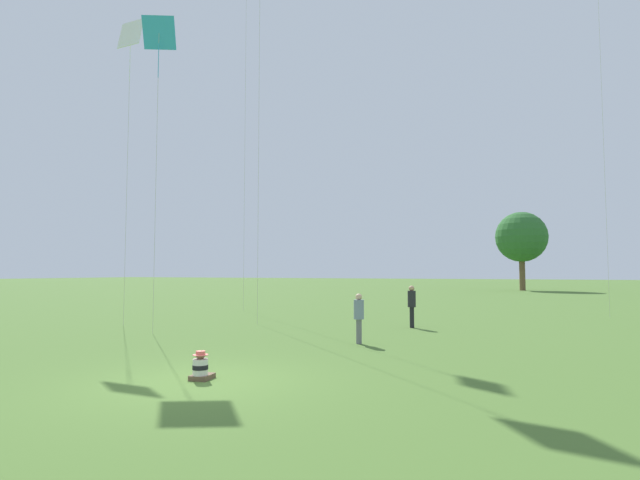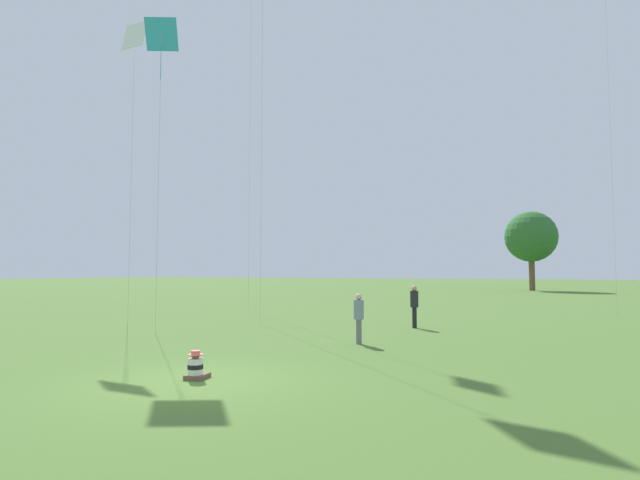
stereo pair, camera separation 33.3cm
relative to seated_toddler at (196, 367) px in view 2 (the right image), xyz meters
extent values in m
plane|color=#4C702D|center=(0.07, -0.20, -0.24)|extent=(300.00, 300.00, 0.00)
cube|color=brown|center=(-0.01, 0.06, -0.19)|extent=(0.46, 0.53, 0.10)
cylinder|color=silver|center=(0.00, -0.02, 0.02)|extent=(0.35, 0.35, 0.32)
cylinder|color=black|center=(0.00, -0.02, 0.02)|extent=(0.37, 0.37, 0.09)
sphere|color=brown|center=(0.00, -0.02, 0.26)|extent=(0.19, 0.19, 0.19)
cylinder|color=#E0665B|center=(0.00, -0.02, 0.26)|extent=(0.31, 0.31, 0.01)
cylinder|color=#E0665B|center=(0.00, -0.02, 0.30)|extent=(0.19, 0.19, 0.08)
cylinder|color=slate|center=(1.23, 6.14, 0.13)|extent=(0.23, 0.23, 0.75)
cylinder|color=gray|center=(1.23, 6.14, 0.80)|extent=(0.43, 0.43, 0.59)
sphere|color=#DBAD89|center=(1.23, 6.14, 1.18)|extent=(0.20, 0.20, 0.20)
cylinder|color=black|center=(1.67, 11.11, 0.16)|extent=(0.22, 0.22, 0.81)
cylinder|color=#232328|center=(1.67, 11.11, 0.89)|extent=(0.40, 0.40, 0.64)
sphere|color=tan|center=(1.67, 11.11, 1.30)|extent=(0.22, 0.22, 0.22)
cylinder|color=#BCB7A8|center=(-4.56, 9.72, 7.72)|extent=(0.01, 0.01, 15.92)
cylinder|color=#BCB7A8|center=(-9.07, 15.62, 9.96)|extent=(0.01, 0.01, 20.40)
cylinder|color=#BCB7A8|center=(9.33, 19.46, 8.50)|extent=(0.01, 0.01, 17.48)
cube|color=#339EDB|center=(-6.30, 5.47, 10.78)|extent=(1.27, 0.98, 1.08)
cylinder|color=#339EDB|center=(-6.30, 5.47, 9.72)|extent=(0.02, 0.02, 1.29)
cylinder|color=#BCB7A8|center=(-6.30, 5.47, 5.27)|extent=(0.01, 0.01, 11.02)
cube|color=white|center=(-9.39, 7.14, 12.12)|extent=(1.25, 0.33, 1.21)
cylinder|color=white|center=(-9.39, 7.14, 10.85)|extent=(0.02, 0.02, 1.66)
cylinder|color=#BCB7A8|center=(-9.39, 7.14, 5.94)|extent=(0.01, 0.01, 12.36)
cylinder|color=brown|center=(4.17, 55.22, 2.11)|extent=(0.66, 0.66, 4.71)
sphere|color=#2D662D|center=(4.17, 55.22, 6.10)|extent=(5.94, 5.94, 5.94)
camera|label=1|loc=(6.43, -8.42, 1.96)|focal=28.00mm
camera|label=2|loc=(6.74, -8.28, 1.96)|focal=28.00mm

